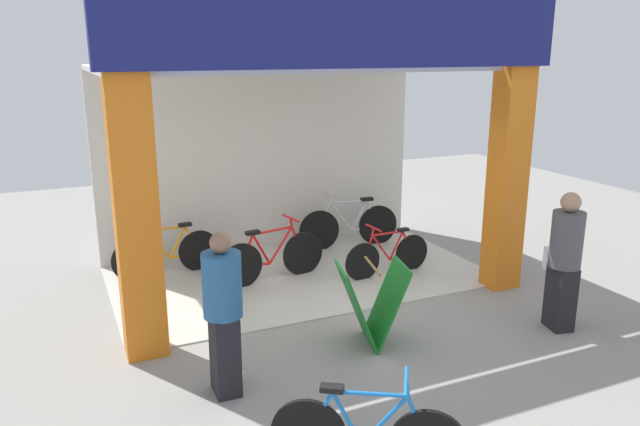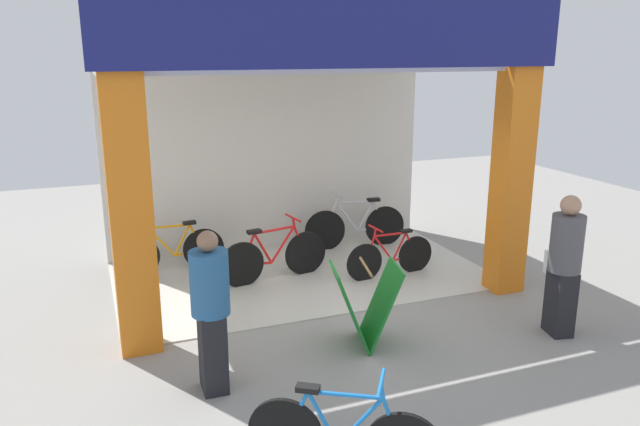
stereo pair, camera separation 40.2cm
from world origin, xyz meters
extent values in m
plane|color=gray|center=(0.00, 0.00, 0.00)|extent=(18.70, 18.70, 0.00)
cube|color=beige|center=(0.00, 1.55, 0.01)|extent=(5.35, 3.10, 0.02)
cube|color=silver|center=(0.00, 3.10, 1.53)|extent=(5.35, 0.12, 3.05)
cube|color=orange|center=(-2.45, 0.00, 1.53)|extent=(0.44, 0.36, 3.05)
cube|color=orange|center=(2.45, 0.00, 1.53)|extent=(0.44, 0.36, 3.05)
cube|color=navy|center=(0.00, -0.15, 3.46)|extent=(5.55, 0.20, 0.81)
cube|color=silver|center=(0.00, 1.55, 3.02)|extent=(5.35, 3.10, 0.06)
cylinder|color=black|center=(1.63, 1.03, 0.28)|extent=(0.56, 0.08, 0.56)
cylinder|color=black|center=(0.77, 0.97, 0.28)|extent=(0.56, 0.08, 0.56)
cylinder|color=red|center=(1.43, 1.02, 0.26)|extent=(0.38, 0.06, 0.07)
cylinder|color=red|center=(1.35, 1.01, 0.44)|extent=(0.25, 0.05, 0.42)
cylinder|color=red|center=(1.08, 1.00, 0.45)|extent=(0.35, 0.05, 0.44)
cylinder|color=red|center=(1.19, 1.00, 0.65)|extent=(0.54, 0.07, 0.04)
cylinder|color=red|center=(1.54, 1.03, 0.46)|extent=(0.19, 0.04, 0.38)
cylinder|color=red|center=(0.85, 0.98, 0.47)|extent=(0.17, 0.04, 0.39)
cylinder|color=red|center=(0.93, 0.99, 0.72)|extent=(0.05, 0.03, 0.12)
cylinder|color=red|center=(0.94, 0.99, 0.77)|extent=(0.05, 0.39, 0.03)
cube|color=black|center=(1.46, 1.02, 0.67)|extent=(0.18, 0.10, 0.04)
cylinder|color=black|center=(-0.94, 1.40, 0.33)|extent=(0.66, 0.14, 0.66)
cylinder|color=black|center=(0.07, 1.55, 0.33)|extent=(0.66, 0.14, 0.66)
cylinder|color=red|center=(-0.70, 1.43, 0.30)|extent=(0.44, 0.10, 0.09)
cylinder|color=red|center=(-0.61, 1.45, 0.52)|extent=(0.29, 0.08, 0.49)
cylinder|color=red|center=(-0.30, 1.49, 0.53)|extent=(0.40, 0.09, 0.52)
cylinder|color=red|center=(-0.42, 1.48, 0.77)|extent=(0.63, 0.13, 0.05)
cylinder|color=red|center=(-0.83, 1.42, 0.54)|extent=(0.22, 0.07, 0.44)
cylinder|color=red|center=(-0.03, 1.53, 0.55)|extent=(0.20, 0.06, 0.46)
cylinder|color=red|center=(-0.12, 1.52, 0.84)|extent=(0.06, 0.04, 0.14)
cylinder|color=red|center=(-0.13, 1.52, 0.91)|extent=(0.10, 0.46, 0.03)
cube|color=black|center=(-0.74, 1.43, 0.79)|extent=(0.21, 0.13, 0.05)
cylinder|color=black|center=(-1.29, 2.35, 0.31)|extent=(0.63, 0.08, 0.63)
cylinder|color=black|center=(-2.27, 2.30, 0.31)|extent=(0.63, 0.08, 0.63)
cylinder|color=orange|center=(-1.52, 2.34, 0.29)|extent=(0.42, 0.06, 0.08)
cylinder|color=orange|center=(-1.61, 2.33, 0.50)|extent=(0.28, 0.05, 0.47)
cylinder|color=orange|center=(-1.91, 2.32, 0.50)|extent=(0.39, 0.05, 0.49)
cylinder|color=orange|center=(-1.79, 2.32, 0.73)|extent=(0.60, 0.07, 0.05)
cylinder|color=orange|center=(-1.40, 2.34, 0.52)|extent=(0.21, 0.05, 0.42)
cylinder|color=orange|center=(-2.17, 2.30, 0.53)|extent=(0.19, 0.04, 0.44)
cylinder|color=orange|center=(-2.08, 2.31, 0.80)|extent=(0.06, 0.04, 0.13)
cylinder|color=orange|center=(-2.07, 2.31, 0.86)|extent=(0.05, 0.44, 0.03)
cube|color=black|center=(-1.49, 2.34, 0.75)|extent=(0.20, 0.11, 0.05)
cylinder|color=black|center=(1.81, 2.38, 0.34)|extent=(0.69, 0.11, 0.69)
cylinder|color=black|center=(0.75, 2.49, 0.34)|extent=(0.69, 0.11, 0.69)
cylinder|color=silver|center=(1.56, 2.40, 0.32)|extent=(0.46, 0.08, 0.09)
cylinder|color=silver|center=(1.46, 2.41, 0.54)|extent=(0.30, 0.07, 0.51)
cylinder|color=silver|center=(1.14, 2.45, 0.55)|extent=(0.42, 0.08, 0.54)
cylinder|color=silver|center=(1.27, 2.43, 0.80)|extent=(0.66, 0.10, 0.05)
cylinder|color=silver|center=(1.69, 2.39, 0.57)|extent=(0.23, 0.06, 0.46)
cylinder|color=silver|center=(0.86, 2.48, 0.57)|extent=(0.21, 0.06, 0.48)
cylinder|color=silver|center=(0.95, 2.47, 0.87)|extent=(0.06, 0.04, 0.14)
cylinder|color=silver|center=(0.96, 2.47, 0.94)|extent=(0.08, 0.48, 0.03)
cube|color=black|center=(1.60, 2.40, 0.82)|extent=(0.22, 0.12, 0.05)
cylinder|color=blue|center=(-1.31, -2.66, 0.48)|extent=(0.24, 0.17, 0.46)
cylinder|color=blue|center=(-1.07, -2.82, 0.49)|extent=(0.33, 0.23, 0.48)
cylinder|color=blue|center=(-1.17, -2.76, 0.71)|extent=(0.51, 0.35, 0.05)
cylinder|color=blue|center=(-1.48, -2.55, 0.50)|extent=(0.19, 0.14, 0.41)
cylinder|color=blue|center=(-0.86, -2.96, 0.51)|extent=(0.17, 0.13, 0.42)
cylinder|color=blue|center=(-0.93, -2.91, 0.78)|extent=(0.06, 0.06, 0.13)
cylinder|color=blue|center=(-0.94, -2.91, 0.84)|extent=(0.26, 0.37, 0.03)
cube|color=black|center=(-1.41, -2.60, 0.73)|extent=(0.20, 0.18, 0.05)
cube|color=#197226|center=(-0.25, -0.76, 0.47)|extent=(0.51, 0.67, 0.95)
cube|color=#197226|center=(0.11, -0.85, 0.47)|extent=(0.51, 0.67, 0.95)
cylinder|color=olive|center=(-0.07, -0.80, 0.94)|extent=(0.17, 0.59, 0.03)
cube|color=black|center=(-1.86, -1.13, 0.40)|extent=(0.25, 0.34, 0.81)
cylinder|color=#26598C|center=(-1.86, -1.13, 1.12)|extent=(0.38, 0.38, 0.63)
sphere|color=#8C664C|center=(-1.86, -1.13, 1.54)|extent=(0.20, 0.20, 0.20)
cube|color=black|center=(2.19, -1.38, 0.39)|extent=(0.31, 0.38, 0.78)
cylinder|color=#4C4C51|center=(2.19, -1.38, 1.12)|extent=(0.44, 0.44, 0.67)
sphere|color=tan|center=(2.19, -1.38, 1.57)|extent=(0.23, 0.23, 0.23)
cube|color=white|center=(2.25, -1.10, 0.78)|extent=(0.13, 0.18, 0.28)
camera|label=1|loc=(-3.22, -6.40, 3.26)|focal=34.33mm
camera|label=2|loc=(-2.85, -6.55, 3.26)|focal=34.33mm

